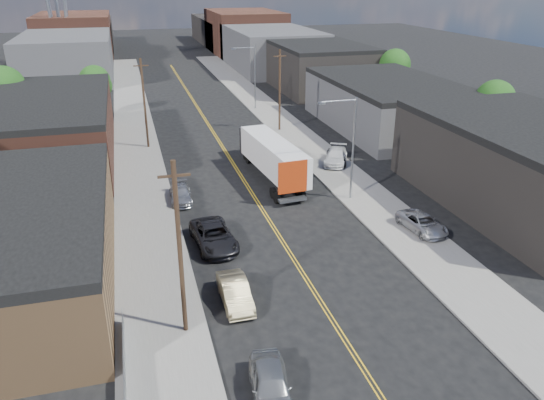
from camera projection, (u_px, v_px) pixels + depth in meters
ground at (201, 113)px, 75.66m from camera, size 260.00×260.00×0.00m
centerline at (220, 142)px, 62.36m from camera, size 0.32×120.00×0.01m
sidewalk_left at (137, 148)px, 60.01m from camera, size 5.00×140.00×0.15m
sidewalk_right at (296, 136)px, 64.65m from camera, size 5.00×140.00×0.15m
warehouse_tan at (10, 244)px, 32.92m from camera, size 12.00×22.00×5.60m
warehouse_brown at (52, 128)px, 55.77m from camera, size 12.00×26.00×6.60m
industrial_right_a at (532, 165)px, 44.18m from camera, size 14.00×22.00×7.10m
industrial_right_b at (388, 104)px, 67.43m from camera, size 14.00×24.00×6.10m
industrial_right_c at (318, 66)px, 90.19m from camera, size 14.00×22.00×7.60m
skyline_left_a at (68, 56)px, 100.23m from camera, size 16.00×30.00×8.00m
skyline_right_a at (271, 49)px, 110.02m from camera, size 16.00×30.00×8.00m
skyline_left_b at (75, 37)px, 122.01m from camera, size 16.00×26.00×10.00m
skyline_right_b at (245, 32)px, 131.80m from camera, size 16.00×26.00×10.00m
skyline_left_c at (81, 35)px, 140.33m from camera, size 16.00×40.00×7.00m
skyline_right_c at (229, 31)px, 150.12m from camera, size 16.00×40.00×7.00m
streetlight_near at (349, 141)px, 44.39m from camera, size 3.39×0.25×9.00m
streetlight_far at (252, 73)px, 75.43m from camera, size 3.39×0.25×9.00m
utility_pole_left_near at (180, 250)px, 27.30m from camera, size 1.60×0.26×10.00m
utility_pole_left_far at (144, 103)px, 58.34m from camera, size 1.60×0.26×10.00m
utility_pole_right at (280, 90)px, 65.01m from camera, size 1.60×0.26×10.00m
tree_left_mid at (5, 90)px, 63.22m from camera, size 5.10×5.04×8.37m
tree_left_far at (95, 83)px, 72.23m from camera, size 4.35×4.20×6.97m
tree_right_near at (495, 103)px, 59.82m from camera, size 4.60×4.48×7.44m
tree_right_far at (395, 67)px, 80.98m from camera, size 4.85×4.76×7.91m
semi_truck at (269, 154)px, 51.08m from camera, size 3.67×15.42×3.98m
car_left_a at (271, 385)px, 24.41m from camera, size 2.40×4.73×1.54m
car_left_b at (235, 292)px, 31.58m from camera, size 1.57×4.48×1.48m
car_left_c at (214, 236)px, 38.24m from camera, size 3.12×5.99×1.61m
car_left_d at (180, 194)px, 45.94m from camera, size 2.03×4.54×1.29m
car_right_lot_a at (422, 223)px, 40.27m from camera, size 2.65×4.83×1.28m
car_right_lot_b at (336, 156)px, 54.76m from camera, size 4.21×5.47×1.48m
car_right_lot_c at (336, 157)px, 54.78m from camera, size 2.55×4.38×1.40m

